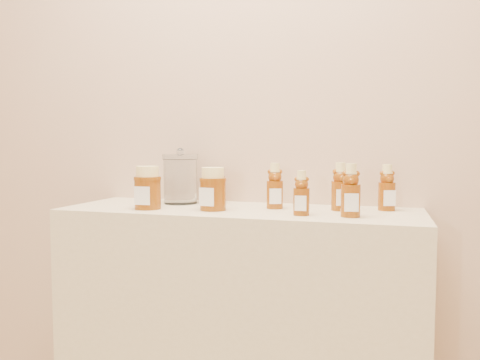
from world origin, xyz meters
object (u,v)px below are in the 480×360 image
(display_table, at_px, (239,339))
(honey_jar_left, at_px, (148,188))
(bear_bottle_front_left, at_px, (301,190))
(bear_bottle_back_left, at_px, (275,183))
(glass_canister, at_px, (180,177))

(display_table, height_order, honey_jar_left, honey_jar_left)
(honey_jar_left, bearing_deg, bear_bottle_front_left, -2.99)
(bear_bottle_back_left, height_order, honey_jar_left, bear_bottle_back_left)
(bear_bottle_back_left, height_order, bear_bottle_front_left, bear_bottle_back_left)
(display_table, relative_size, honey_jar_left, 8.31)
(display_table, xyz_separation_m, glass_canister, (-0.25, 0.08, 0.55))
(display_table, height_order, bear_bottle_front_left, bear_bottle_front_left)
(display_table, distance_m, glass_canister, 0.61)
(honey_jar_left, distance_m, glass_canister, 0.18)
(display_table, xyz_separation_m, bear_bottle_front_left, (0.22, -0.08, 0.53))
(honey_jar_left, bearing_deg, display_table, 13.26)
(bear_bottle_back_left, xyz_separation_m, glass_canister, (-0.36, 0.04, 0.01))
(bear_bottle_front_left, distance_m, glass_canister, 0.50)
(bear_bottle_front_left, bearing_deg, glass_canister, 157.35)
(display_table, bearing_deg, bear_bottle_front_left, -20.27)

